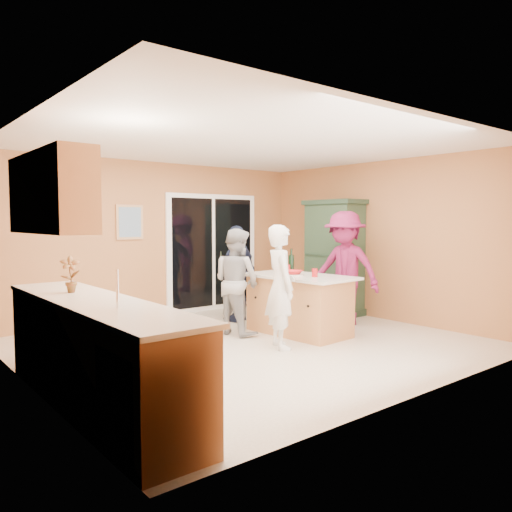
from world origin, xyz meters
TOP-DOWN VIEW (x-y plane):
  - floor at (0.00, 0.00)m, footprint 5.50×5.50m
  - ceiling at (0.00, 0.00)m, footprint 5.50×5.00m
  - wall_back at (0.00, 2.50)m, footprint 5.50×0.10m
  - wall_front at (0.00, -2.50)m, footprint 5.50×0.10m
  - wall_left at (-2.75, 0.00)m, footprint 0.10×5.00m
  - wall_right at (2.75, 0.00)m, footprint 0.10×5.00m
  - left_cabinet_run at (-2.45, -1.05)m, footprint 0.65×3.05m
  - upper_cabinets at (-2.58, -0.20)m, footprint 0.35×1.60m
  - sliding_door at (1.05, 2.46)m, footprint 1.90×0.07m
  - framed_picture at (-0.55, 2.48)m, footprint 0.46×0.04m
  - kitchen_island at (0.90, 0.05)m, footprint 0.98×1.66m
  - green_hutch at (2.49, 0.82)m, footprint 0.57×1.08m
  - woman_white at (0.17, -0.38)m, footprint 0.57×0.67m
  - woman_grey at (0.20, 0.61)m, footprint 0.67×0.81m
  - woman_navy at (0.78, 1.35)m, footprint 0.98×0.65m
  - woman_magenta at (1.84, 0.01)m, footprint 0.91×1.26m
  - serving_bowl at (0.81, 0.10)m, footprint 0.36×0.36m
  - tulip_vase at (-2.45, -0.32)m, footprint 0.21×0.17m
  - tumbler_near at (0.99, 0.39)m, footprint 0.10×0.10m
  - tumbler_far at (0.91, -0.25)m, footprint 0.10×0.10m
  - wine_bottle at (1.11, 0.44)m, footprint 0.08×0.08m
  - white_plate at (0.83, 0.07)m, footprint 0.29×0.29m

SIDE VIEW (x-z plane):
  - floor at x=0.00m, z-range 0.00..0.00m
  - kitchen_island at x=0.90m, z-range -0.03..0.82m
  - left_cabinet_run at x=-2.45m, z-range -0.16..1.08m
  - woman_grey at x=0.20m, z-range 0.00..1.51m
  - woman_navy at x=0.78m, z-range 0.00..1.55m
  - woman_white at x=0.17m, z-range 0.00..1.57m
  - white_plate at x=0.83m, z-range 0.85..0.86m
  - serving_bowl at x=0.81m, z-range 0.85..0.92m
  - woman_magenta at x=1.84m, z-range 0.00..1.77m
  - tumbler_far at x=0.91m, z-range 0.85..0.96m
  - tumbler_near at x=0.99m, z-range 0.85..0.97m
  - green_hutch at x=2.49m, z-range -0.03..1.96m
  - wine_bottle at x=1.11m, z-range 0.81..1.16m
  - sliding_door at x=1.05m, z-range 0.00..2.10m
  - tulip_vase at x=-2.45m, z-range 0.94..1.29m
  - wall_back at x=0.00m, z-range 0.00..2.60m
  - wall_front at x=0.00m, z-range 0.00..2.60m
  - wall_left at x=-2.75m, z-range 0.00..2.60m
  - wall_right at x=2.75m, z-range 0.00..2.60m
  - framed_picture at x=-0.55m, z-range 1.32..1.88m
  - upper_cabinets at x=-2.58m, z-range 1.50..2.25m
  - ceiling at x=0.00m, z-range 2.55..2.65m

